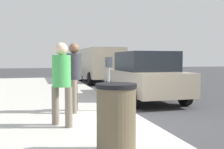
{
  "coord_description": "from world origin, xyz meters",
  "views": [
    {
      "loc": [
        -5.57,
        2.26,
        1.51
      ],
      "look_at": [
        1.78,
        0.25,
        1.05
      ],
      "focal_mm": 41.41,
      "sensor_mm": 36.0,
      "label": 1
    }
  ],
  "objects": [
    {
      "name": "parked_sedan_near",
      "position": [
        3.2,
        -1.35,
        0.89
      ],
      "size": [
        4.41,
        1.98,
        1.77
      ],
      "color": "gray",
      "rests_on": "ground_plane"
    },
    {
      "name": "pedestrian_at_meter",
      "position": [
        1.06,
        1.45,
        1.19
      ],
      "size": [
        0.53,
        0.38,
        1.77
      ],
      "rotation": [
        0.0,
        0.0,
        -1.75
      ],
      "color": "#726656",
      "rests_on": "sidewalk_slab"
    },
    {
      "name": "parked_van_far",
      "position": [
        10.79,
        -1.35,
        1.26
      ],
      "size": [
        5.25,
        2.23,
        2.18
      ],
      "color": "gray",
      "rests_on": "ground_plane"
    },
    {
      "name": "sidewalk_slab",
      "position": [
        0.0,
        3.0,
        0.07
      ],
      "size": [
        28.0,
        6.0,
        0.15
      ],
      "primitive_type": "cube",
      "color": "#B7B2A8",
      "rests_on": "ground_plane"
    },
    {
      "name": "pedestrian_bystander",
      "position": [
        -0.31,
        1.87,
        1.13
      ],
      "size": [
        0.43,
        0.39,
        1.69
      ],
      "rotation": [
        0.0,
        0.0,
        -0.85
      ],
      "color": "#726656",
      "rests_on": "sidewalk_slab"
    },
    {
      "name": "ground_plane",
      "position": [
        0.0,
        0.0,
        0.0
      ],
      "size": [
        80.0,
        80.0,
        0.0
      ],
      "primitive_type": "plane",
      "color": "#38383A",
      "rests_on": "ground"
    },
    {
      "name": "trash_bin",
      "position": [
        -2.07,
        1.24,
        0.66
      ],
      "size": [
        0.59,
        0.59,
        1.01
      ],
      "color": "brown",
      "rests_on": "sidewalk_slab"
    },
    {
      "name": "parking_meter",
      "position": [
        0.99,
        0.56,
        1.17
      ],
      "size": [
        0.36,
        0.12,
        1.41
      ],
      "color": "gray",
      "rests_on": "sidewalk_slab"
    }
  ]
}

